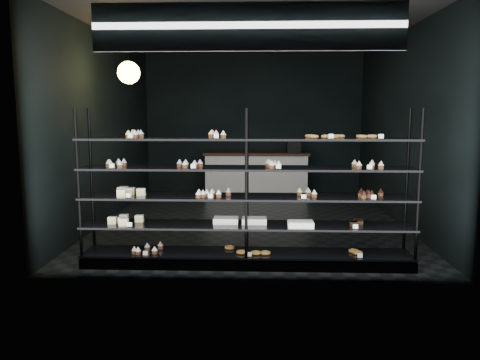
{
  "coord_description": "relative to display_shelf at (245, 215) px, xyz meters",
  "views": [
    {
      "loc": [
        0.11,
        -8.0,
        1.86
      ],
      "look_at": [
        -0.12,
        -1.9,
        0.98
      ],
      "focal_mm": 35.0,
      "sensor_mm": 36.0,
      "label": 1
    }
  ],
  "objects": [
    {
      "name": "service_counter",
      "position": [
        0.14,
        4.95,
        -0.13
      ],
      "size": [
        2.35,
        0.65,
        1.23
      ],
      "color": "silver",
      "rests_on": "room"
    },
    {
      "name": "room",
      "position": [
        0.04,
        2.45,
        0.97
      ],
      "size": [
        5.01,
        6.01,
        3.2
      ],
      "color": "black",
      "rests_on": "ground"
    },
    {
      "name": "pendant_lamp",
      "position": [
        -1.77,
        1.49,
        1.82
      ],
      "size": [
        0.33,
        0.33,
        0.9
      ],
      "color": "black",
      "rests_on": "room"
    },
    {
      "name": "signage",
      "position": [
        0.04,
        -0.48,
        2.12
      ],
      "size": [
        3.3,
        0.05,
        0.5
      ],
      "color": "#0C193C",
      "rests_on": "room"
    },
    {
      "name": "display_shelf",
      "position": [
        0.0,
        0.0,
        0.0
      ],
      "size": [
        4.0,
        0.5,
        1.91
      ],
      "color": "black",
      "rests_on": "room"
    }
  ]
}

